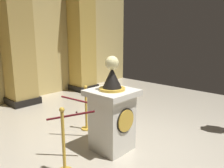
% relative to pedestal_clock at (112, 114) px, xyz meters
% --- Properties ---
extents(ground_plane, '(10.53, 10.53, 0.00)m').
position_rel_pedestal_clock_xyz_m(ground_plane, '(0.18, -0.02, -0.70)').
color(ground_plane, '#B2A893').
extents(back_wall, '(10.53, 0.16, 4.08)m').
position_rel_pedestal_clock_xyz_m(back_wall, '(0.18, 4.45, 1.34)').
color(back_wall, tan).
rests_on(back_wall, ground_plane).
extents(pedestal_clock, '(0.79, 0.79, 1.76)m').
position_rel_pedestal_clock_xyz_m(pedestal_clock, '(0.00, 0.00, 0.00)').
color(pedestal_clock, silver).
rests_on(pedestal_clock, ground_plane).
extents(stanchion_near, '(0.24, 0.24, 1.03)m').
position_rel_pedestal_clock_xyz_m(stanchion_near, '(0.26, 1.04, -0.34)').
color(stanchion_near, gold).
rests_on(stanchion_near, ground_plane).
extents(stanchion_far, '(0.24, 0.24, 1.08)m').
position_rel_pedestal_clock_xyz_m(stanchion_far, '(-1.06, 0.03, -0.32)').
color(stanchion_far, gold).
rests_on(stanchion_far, ground_plane).
extents(velvet_rope, '(1.20, 1.19, 0.22)m').
position_rel_pedestal_clock_xyz_m(velvet_rope, '(-0.40, 0.54, 0.09)').
color(velvet_rope, '#591419').
extents(column_right, '(0.90, 0.90, 3.91)m').
position_rel_pedestal_clock_xyz_m(column_right, '(2.62, 3.98, 1.25)').
color(column_right, black).
rests_on(column_right, ground_plane).
extents(column_centre_rear, '(0.88, 0.88, 3.91)m').
position_rel_pedestal_clock_xyz_m(column_centre_rear, '(0.18, 3.98, 1.25)').
color(column_centre_rear, black).
rests_on(column_centre_rear, ground_plane).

